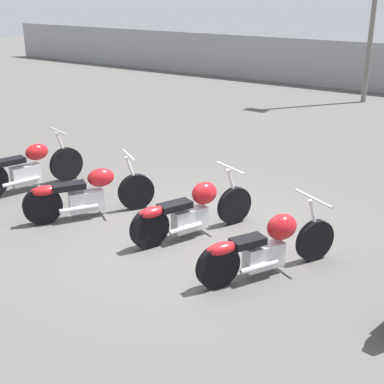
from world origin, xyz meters
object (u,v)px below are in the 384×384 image
(motorcycle_slot_1, at_px, (87,193))
(motorcycle_slot_2, at_px, (192,210))
(motorcycle_slot_3, at_px, (267,246))
(motorcycle_slot_0, at_px, (27,168))

(motorcycle_slot_1, relative_size, motorcycle_slot_2, 0.93)
(motorcycle_slot_3, bearing_deg, motorcycle_slot_2, -167.73)
(motorcycle_slot_0, height_order, motorcycle_slot_3, motorcycle_slot_0)
(motorcycle_slot_2, relative_size, motorcycle_slot_3, 1.05)
(motorcycle_slot_3, bearing_deg, motorcycle_slot_0, -155.65)
(motorcycle_slot_1, distance_m, motorcycle_slot_3, 3.33)
(motorcycle_slot_2, xyz_separation_m, motorcycle_slot_3, (1.49, -0.42, -0.00))
(motorcycle_slot_0, distance_m, motorcycle_slot_1, 1.87)
(motorcycle_slot_1, bearing_deg, motorcycle_slot_3, 32.07)
(motorcycle_slot_0, xyz_separation_m, motorcycle_slot_1, (1.85, -0.29, -0.02))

